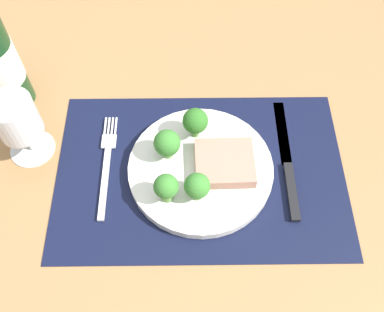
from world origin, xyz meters
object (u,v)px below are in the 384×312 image
Objects in this scene: fork at (107,164)px; knife at (288,167)px; plate at (201,169)px; wine_glass at (17,121)px; steak at (225,163)px.

knife is at bearing 1.33° from fork.
plate is 14.14cm from knife.
plate is 15.28cm from fork.
wine_glass is (-27.89, 4.79, 6.78)cm from plate.
knife is 1.90× the size of wine_glass.
wine_glass reaches higher than steak.
steak is 0.48× the size of fork.
steak is 0.76× the size of wine_glass.
steak is at bearing -174.01° from knife.
steak reaches higher than plate.
plate reaches higher than knife.
fork is at bearing 174.66° from plate.
knife is (14.13, 0.53, -0.50)cm from plate.
plate is 29.10cm from wine_glass.
steak is 0.40× the size of knife.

